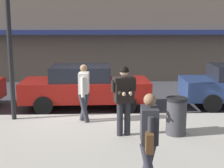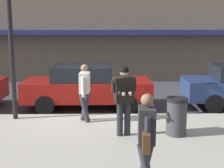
{
  "view_description": "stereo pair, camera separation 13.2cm",
  "coord_description": "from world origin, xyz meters",
  "px_view_note": "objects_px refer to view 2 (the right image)",
  "views": [
    {
      "loc": [
        0.36,
        -9.87,
        2.95
      ],
      "look_at": [
        0.61,
        -2.16,
        1.49
      ],
      "focal_mm": 50.0,
      "sensor_mm": 36.0,
      "label": 1
    },
    {
      "loc": [
        0.5,
        -9.87,
        2.95
      ],
      "look_at": [
        0.61,
        -2.16,
        1.49
      ],
      "focal_mm": 50.0,
      "sensor_mm": 36.0,
      "label": 2
    }
  ],
  "objects_px": {
    "parked_sedan_mid": "(86,86)",
    "man_texting_on_phone": "(124,93)",
    "pedestrian_in_light_coat": "(85,89)",
    "street_lamp_post": "(10,18)",
    "pedestrian_with_bag": "(146,136)",
    "trash_bin": "(177,116)"
  },
  "relations": [
    {
      "from": "man_texting_on_phone",
      "to": "pedestrian_with_bag",
      "type": "height_order",
      "value": "man_texting_on_phone"
    },
    {
      "from": "parked_sedan_mid",
      "to": "pedestrian_with_bag",
      "type": "bearing_deg",
      "value": -76.81
    },
    {
      "from": "pedestrian_in_light_coat",
      "to": "street_lamp_post",
      "type": "distance_m",
      "value": 2.98
    },
    {
      "from": "parked_sedan_mid",
      "to": "man_texting_on_phone",
      "type": "height_order",
      "value": "man_texting_on_phone"
    },
    {
      "from": "man_texting_on_phone",
      "to": "parked_sedan_mid",
      "type": "bearing_deg",
      "value": 109.45
    },
    {
      "from": "pedestrian_with_bag",
      "to": "street_lamp_post",
      "type": "relative_size",
      "value": 0.35
    },
    {
      "from": "pedestrian_in_light_coat",
      "to": "pedestrian_with_bag",
      "type": "height_order",
      "value": "same"
    },
    {
      "from": "man_texting_on_phone",
      "to": "pedestrian_in_light_coat",
      "type": "distance_m",
      "value": 1.65
    },
    {
      "from": "man_texting_on_phone",
      "to": "pedestrian_in_light_coat",
      "type": "bearing_deg",
      "value": 131.05
    },
    {
      "from": "pedestrian_in_light_coat",
      "to": "trash_bin",
      "type": "bearing_deg",
      "value": -26.22
    },
    {
      "from": "man_texting_on_phone",
      "to": "trash_bin",
      "type": "distance_m",
      "value": 1.5
    },
    {
      "from": "parked_sedan_mid",
      "to": "pedestrian_in_light_coat",
      "type": "xyz_separation_m",
      "value": [
        0.09,
        -2.08,
        0.32
      ]
    },
    {
      "from": "man_texting_on_phone",
      "to": "trash_bin",
      "type": "relative_size",
      "value": 1.84
    },
    {
      "from": "parked_sedan_mid",
      "to": "pedestrian_in_light_coat",
      "type": "height_order",
      "value": "pedestrian_in_light_coat"
    },
    {
      "from": "pedestrian_with_bag",
      "to": "trash_bin",
      "type": "bearing_deg",
      "value": 67.55
    },
    {
      "from": "pedestrian_with_bag",
      "to": "street_lamp_post",
      "type": "xyz_separation_m",
      "value": [
        -3.47,
        4.23,
        2.03
      ]
    },
    {
      "from": "parked_sedan_mid",
      "to": "man_texting_on_phone",
      "type": "distance_m",
      "value": 3.56
    },
    {
      "from": "pedestrian_with_bag",
      "to": "trash_bin",
      "type": "height_order",
      "value": "pedestrian_with_bag"
    },
    {
      "from": "parked_sedan_mid",
      "to": "street_lamp_post",
      "type": "xyz_separation_m",
      "value": [
        -2.06,
        -1.79,
        2.35
      ]
    },
    {
      "from": "street_lamp_post",
      "to": "trash_bin",
      "type": "xyz_separation_m",
      "value": [
        4.6,
        -1.5,
        -2.51
      ]
    },
    {
      "from": "pedestrian_in_light_coat",
      "to": "street_lamp_post",
      "type": "xyz_separation_m",
      "value": [
        -2.15,
        0.29,
        2.03
      ]
    },
    {
      "from": "pedestrian_in_light_coat",
      "to": "street_lamp_post",
      "type": "relative_size",
      "value": 0.35
    }
  ]
}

